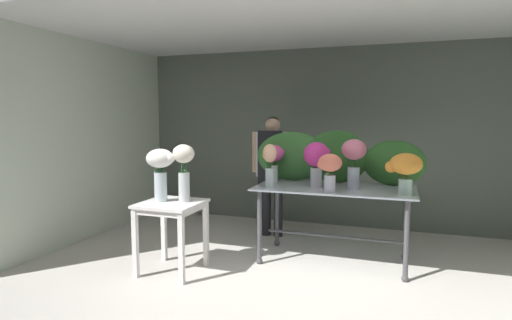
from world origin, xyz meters
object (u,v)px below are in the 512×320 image
(side_table_white, at_px, (171,212))
(vase_fuchsia_stock, at_px, (274,158))
(vase_magenta_peonies, at_px, (316,159))
(vase_peach_carnations, at_px, (270,163))
(vase_rosy_tulips, at_px, (354,157))
(vase_coral_lilies, at_px, (330,168))
(vase_white_roses_tall, at_px, (160,167))
(vase_sunset_roses, at_px, (405,168))
(display_table_glass, at_px, (334,199))
(florist, at_px, (272,164))
(vase_cream_lisianthus_tall, at_px, (184,166))

(side_table_white, bearing_deg, vase_fuchsia_stock, 49.90)
(vase_magenta_peonies, distance_m, vase_fuchsia_stock, 0.57)
(vase_fuchsia_stock, distance_m, vase_peach_carnations, 0.37)
(vase_rosy_tulips, height_order, vase_coral_lilies, vase_rosy_tulips)
(side_table_white, height_order, vase_rosy_tulips, vase_rosy_tulips)
(vase_fuchsia_stock, bearing_deg, vase_magenta_peonies, -17.81)
(vase_magenta_peonies, bearing_deg, side_table_white, -149.73)
(vase_rosy_tulips, height_order, vase_white_roses_tall, vase_rosy_tulips)
(vase_fuchsia_stock, height_order, vase_white_roses_tall, vase_white_roses_tall)
(side_table_white, relative_size, vase_fuchsia_stock, 1.68)
(vase_magenta_peonies, height_order, vase_coral_lilies, vase_magenta_peonies)
(vase_magenta_peonies, height_order, vase_sunset_roses, vase_magenta_peonies)
(vase_white_roses_tall, bearing_deg, vase_sunset_roses, 14.53)
(display_table_glass, relative_size, vase_fuchsia_stock, 3.89)
(vase_rosy_tulips, relative_size, vase_peach_carnations, 1.12)
(vase_coral_lilies, bearing_deg, side_table_white, -161.34)
(florist, bearing_deg, vase_magenta_peonies, -47.23)
(display_table_glass, xyz_separation_m, vase_magenta_peonies, (-0.19, -0.07, 0.45))
(vase_rosy_tulips, xyz_separation_m, vase_peach_carnations, (-0.88, -0.22, -0.07))
(display_table_glass, distance_m, vase_white_roses_tall, 1.92)
(display_table_glass, distance_m, florist, 1.24)
(vase_coral_lilies, height_order, vase_peach_carnations, vase_peach_carnations)
(vase_magenta_peonies, xyz_separation_m, vase_peach_carnations, (-0.48, -0.19, -0.04))
(vase_magenta_peonies, bearing_deg, vase_rosy_tulips, 3.51)
(florist, distance_m, vase_fuchsia_stock, 0.69)
(vase_sunset_roses, height_order, vase_white_roses_tall, vase_white_roses_tall)
(display_table_glass, height_order, vase_cream_lisianthus_tall, vase_cream_lisianthus_tall)
(vase_peach_carnations, bearing_deg, vase_white_roses_tall, -148.99)
(vase_sunset_roses, relative_size, vase_white_roses_tall, 0.76)
(side_table_white, bearing_deg, vase_coral_lilies, 18.66)
(vase_magenta_peonies, relative_size, vase_fuchsia_stock, 1.12)
(florist, distance_m, vase_cream_lisianthus_tall, 1.63)
(vase_rosy_tulips, relative_size, vase_coral_lilies, 1.35)
(florist, bearing_deg, vase_fuchsia_stock, -71.72)
(display_table_glass, bearing_deg, vase_fuchsia_stock, 171.59)
(vase_magenta_peonies, bearing_deg, display_table_glass, 18.75)
(display_table_glass, distance_m, vase_rosy_tulips, 0.53)
(side_table_white, xyz_separation_m, vase_peach_carnations, (0.88, 0.60, 0.49))
(vase_magenta_peonies, relative_size, vase_peach_carnations, 1.04)
(display_table_glass, xyz_separation_m, vase_white_roses_tall, (-1.67, -0.86, 0.39))
(vase_rosy_tulips, distance_m, vase_fuchsia_stock, 0.96)
(side_table_white, height_order, vase_magenta_peonies, vase_magenta_peonies)
(vase_fuchsia_stock, bearing_deg, vase_cream_lisianthus_tall, -127.36)
(display_table_glass, xyz_separation_m, florist, (-0.95, 0.75, 0.28))
(side_table_white, distance_m, vase_cream_lisianthus_tall, 0.50)
(display_table_glass, height_order, vase_fuchsia_stock, vase_fuchsia_stock)
(vase_white_roses_tall, bearing_deg, florist, 65.91)
(vase_magenta_peonies, height_order, vase_fuchsia_stock, vase_magenta_peonies)
(vase_cream_lisianthus_tall, bearing_deg, florist, 72.77)
(display_table_glass, relative_size, vase_cream_lisianthus_tall, 2.87)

